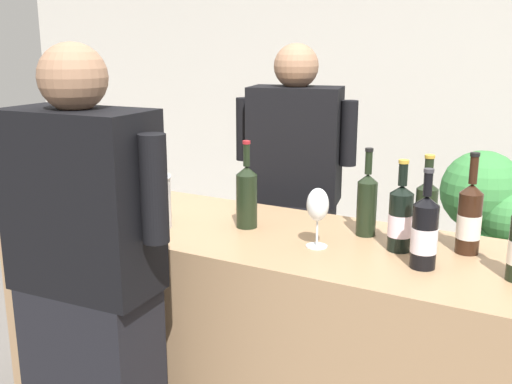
# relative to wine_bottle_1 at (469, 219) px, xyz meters

# --- Properties ---
(wall_back) EXTENTS (8.00, 0.10, 2.80)m
(wall_back) POSITION_rel_wine_bottle_1_xyz_m (-0.69, 2.47, 0.31)
(wall_back) COLOR beige
(wall_back) RESTS_ON ground_plane
(counter) EXTENTS (2.24, 0.68, 0.97)m
(counter) POSITION_rel_wine_bottle_1_xyz_m (-0.69, -0.13, -0.61)
(counter) COLOR #9E7A56
(counter) RESTS_ON ground_plane
(wine_bottle_1) EXTENTS (0.08, 0.08, 0.35)m
(wine_bottle_1) POSITION_rel_wine_bottle_1_xyz_m (0.00, 0.00, 0.00)
(wine_bottle_1) COLOR black
(wine_bottle_1) RESTS_ON counter
(wine_bottle_2) EXTENTS (0.08, 0.08, 0.34)m
(wine_bottle_2) POSITION_rel_wine_bottle_1_xyz_m (-0.80, -0.11, 0.01)
(wine_bottle_2) COLOR black
(wine_bottle_2) RESTS_ON counter
(wine_bottle_3) EXTENTS (0.08, 0.08, 0.33)m
(wine_bottle_3) POSITION_rel_wine_bottle_1_xyz_m (-1.52, -0.10, 0.00)
(wine_bottle_3) COLOR black
(wine_bottle_3) RESTS_ON counter
(wine_bottle_4) EXTENTS (0.08, 0.08, 0.31)m
(wine_bottle_4) POSITION_rel_wine_bottle_1_xyz_m (-0.16, 0.07, -0.00)
(wine_bottle_4) COLOR black
(wine_bottle_4) RESTS_ON counter
(wine_bottle_5) EXTENTS (0.07, 0.07, 0.33)m
(wine_bottle_5) POSITION_rel_wine_bottle_1_xyz_m (-0.37, 0.02, 0.00)
(wine_bottle_5) COLOR black
(wine_bottle_5) RESTS_ON counter
(wine_bottle_6) EXTENTS (0.08, 0.08, 0.32)m
(wine_bottle_6) POSITION_rel_wine_bottle_1_xyz_m (-0.21, -0.09, -0.01)
(wine_bottle_6) COLOR black
(wine_bottle_6) RESTS_ON counter
(wine_bottle_7) EXTENTS (0.08, 0.08, 0.32)m
(wine_bottle_7) POSITION_rel_wine_bottle_1_xyz_m (-0.10, -0.21, -0.00)
(wine_bottle_7) COLOR black
(wine_bottle_7) RESTS_ON counter
(wine_glass) EXTENTS (0.08, 0.08, 0.21)m
(wine_glass) POSITION_rel_wine_bottle_1_xyz_m (-0.47, -0.19, 0.02)
(wine_glass) COLOR silver
(wine_glass) RESTS_ON counter
(ice_bucket) EXTENTS (0.19, 0.19, 0.21)m
(ice_bucket) POSITION_rel_wine_bottle_1_xyz_m (-1.14, -0.30, -0.02)
(ice_bucket) COLOR silver
(ice_bucket) RESTS_ON counter
(person_server) EXTENTS (0.58, 0.33, 1.67)m
(person_server) POSITION_rel_wine_bottle_1_xyz_m (-0.91, 0.56, -0.28)
(person_server) COLOR black
(person_server) RESTS_ON ground_plane
(person_guest) EXTENTS (0.62, 0.27, 1.67)m
(person_guest) POSITION_rel_wine_bottle_1_xyz_m (-1.02, -0.74, -0.28)
(person_guest) COLOR black
(person_guest) RESTS_ON ground_plane
(potted_shrub) EXTENTS (0.52, 0.44, 1.12)m
(potted_shrub) POSITION_rel_wine_bottle_1_xyz_m (-0.06, 1.24, -0.40)
(potted_shrub) COLOR brown
(potted_shrub) RESTS_ON ground_plane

